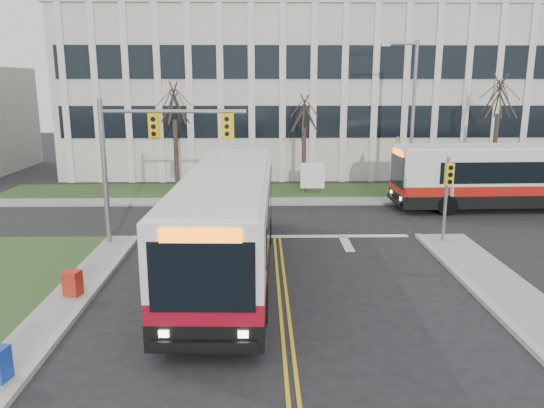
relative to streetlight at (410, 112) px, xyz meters
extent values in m
plane|color=black|center=(-8.03, -16.20, -5.19)|extent=(120.00, 120.00, 0.00)
cube|color=#9E9B93|center=(-3.03, -1.00, -5.12)|extent=(44.00, 1.60, 0.14)
cube|color=#2F481F|center=(-3.03, 1.80, -5.13)|extent=(44.00, 5.00, 0.12)
cube|color=silver|center=(-3.03, 13.80, 0.81)|extent=(40.00, 16.00, 12.00)
cylinder|color=slate|center=(-15.33, -9.00, -2.09)|extent=(0.22, 0.22, 6.20)
cylinder|color=slate|center=(-12.33, -9.00, 0.51)|extent=(6.00, 0.16, 0.16)
cube|color=yellow|center=(-13.13, -9.15, -0.09)|extent=(0.34, 0.24, 0.92)
cube|color=yellow|center=(-10.13, -9.15, -0.09)|extent=(0.34, 0.24, 0.92)
cylinder|color=slate|center=(-0.83, -9.20, -3.29)|extent=(0.14, 0.14, 3.80)
cube|color=yellow|center=(-0.83, -9.40, -2.09)|extent=(0.34, 0.24, 0.92)
cylinder|color=slate|center=(-0.83, -0.70, -3.29)|extent=(0.14, 0.14, 3.80)
cube|color=yellow|center=(-0.83, -0.90, -2.09)|extent=(0.34, 0.24, 0.92)
cylinder|color=slate|center=(0.17, 0.00, -0.59)|extent=(0.20, 0.20, 9.20)
cylinder|color=slate|center=(-0.73, 0.00, 3.81)|extent=(1.80, 0.14, 0.14)
cube|color=slate|center=(-1.63, 0.00, 3.76)|extent=(0.50, 0.25, 0.18)
cylinder|color=slate|center=(-6.13, 1.30, -4.69)|extent=(0.08, 0.08, 1.00)
cylinder|color=slate|center=(-4.93, 1.30, -4.69)|extent=(0.08, 0.08, 1.00)
cube|color=white|center=(-5.53, 1.30, -3.99)|extent=(1.50, 0.12, 1.60)
cylinder|color=#42352B|center=(-14.03, 1.80, -2.88)|extent=(0.28, 0.28, 4.62)
cylinder|color=#42352B|center=(-6.03, 2.00, -3.15)|extent=(0.28, 0.28, 4.09)
cylinder|color=#42352B|center=(5.97, 1.80, -2.72)|extent=(0.28, 0.28, 4.95)
cube|color=#A82415|center=(-14.83, -14.98, -4.72)|extent=(0.59, 0.56, 0.95)
camera|label=1|loc=(-8.72, -31.17, 1.67)|focal=35.00mm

